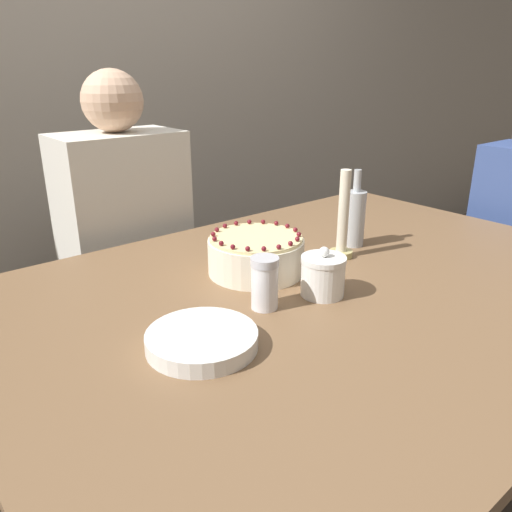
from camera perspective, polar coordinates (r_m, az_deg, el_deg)
name	(u,v)px	position (r m, az deg, el deg)	size (l,w,h in m)	color
ground_plane	(317,510)	(1.68, 7.02, -26.90)	(12.00, 12.00, 0.00)	#4C4238
wall_behind	(82,51)	(2.31, -19.30, 21.27)	(8.00, 0.05, 2.60)	#ADA393
dining_table	(329,315)	(1.28, 8.32, -6.67)	(1.60, 1.16, 0.75)	brown
cake	(256,255)	(1.26, 0.00, 0.17)	(0.24, 0.24, 0.11)	#EFE5CC
sugar_bowl	(323,275)	(1.15, 7.66, -2.22)	(0.10, 0.10, 0.12)	white
sugar_shaker	(264,282)	(1.08, 0.93, -3.04)	(0.06, 0.06, 0.12)	white
plate_stack	(202,340)	(0.95, -6.20, -9.52)	(0.21, 0.21, 0.03)	white
candle	(343,223)	(1.37, 9.89, 3.69)	(0.06, 0.06, 0.24)	tan
bottle	(355,217)	(1.48, 11.21, 4.39)	(0.06, 0.06, 0.22)	#B2B7BC
person_man_blue_shirt	(130,280)	(1.81, -14.21, -2.66)	(0.40, 0.34, 1.24)	#2D2D38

